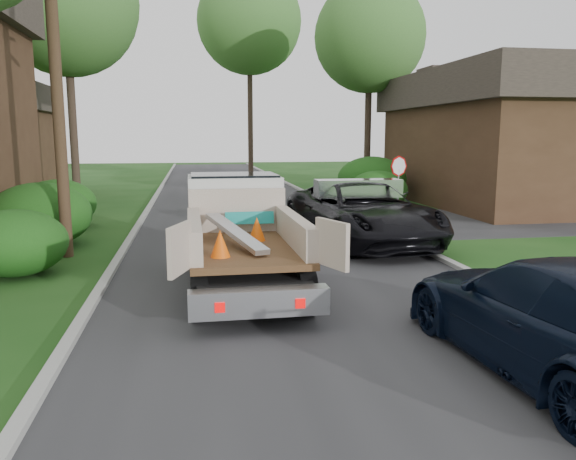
# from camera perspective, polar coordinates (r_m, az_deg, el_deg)

# --- Properties ---
(ground) EXTENTS (120.00, 120.00, 0.00)m
(ground) POSITION_cam_1_polar(r_m,az_deg,el_deg) (11.08, 2.02, -7.07)
(ground) COLOR #184212
(ground) RESTS_ON ground
(road) EXTENTS (8.00, 90.00, 0.02)m
(road) POSITION_cam_1_polar(r_m,az_deg,el_deg) (20.76, -3.56, 0.72)
(road) COLOR #28282B
(road) RESTS_ON ground
(side_street) EXTENTS (16.00, 7.00, 0.02)m
(side_street) POSITION_cam_1_polar(r_m,az_deg,el_deg) (24.23, 26.23, 1.02)
(side_street) COLOR #28282B
(side_street) RESTS_ON ground
(curb_left) EXTENTS (0.20, 90.00, 0.12)m
(curb_left) POSITION_cam_1_polar(r_m,az_deg,el_deg) (20.73, -14.91, 0.56)
(curb_left) COLOR #9E9E99
(curb_left) RESTS_ON ground
(curb_right) EXTENTS (0.20, 90.00, 0.12)m
(curb_right) POSITION_cam_1_polar(r_m,az_deg,el_deg) (21.56, 7.33, 1.14)
(curb_right) COLOR #9E9E99
(curb_right) RESTS_ON ground
(stop_sign) EXTENTS (0.71, 0.32, 2.48)m
(stop_sign) POSITION_cam_1_polar(r_m,az_deg,el_deg) (20.80, 11.15, 5.49)
(stop_sign) COLOR slate
(stop_sign) RESTS_ON ground
(utility_pole) EXTENTS (2.42, 1.25, 10.00)m
(utility_pole) POSITION_cam_1_polar(r_m,az_deg,el_deg) (15.87, -22.57, 16.08)
(utility_pole) COLOR #382619
(utility_pole) RESTS_ON ground
(house_right) EXTENTS (9.72, 12.96, 6.20)m
(house_right) POSITION_cam_1_polar(r_m,az_deg,el_deg) (28.73, 22.47, 8.77)
(house_right) COLOR #3C2618
(house_right) RESTS_ON ground
(hedge_left_a) EXTENTS (2.34, 2.34, 1.53)m
(hedge_left_a) POSITION_cam_1_polar(r_m,az_deg,el_deg) (14.20, -26.02, -1.19)
(hedge_left_a) COLOR #0D3C0F
(hedge_left_a) RESTS_ON ground
(hedge_left_b) EXTENTS (2.86, 2.86, 1.87)m
(hedge_left_b) POSITION_cam_1_polar(r_m,az_deg,el_deg) (17.59, -23.85, 1.41)
(hedge_left_b) COLOR #0D3C0F
(hedge_left_b) RESTS_ON ground
(hedge_left_c) EXTENTS (2.60, 2.60, 1.70)m
(hedge_left_c) POSITION_cam_1_polar(r_m,az_deg,el_deg) (21.05, -22.34, 2.47)
(hedge_left_c) COLOR #0D3C0F
(hedge_left_c) RESTS_ON ground
(hedge_right_a) EXTENTS (2.60, 2.60, 1.70)m
(hedge_right_a) POSITION_cam_1_polar(r_m,az_deg,el_deg) (24.83, 9.12, 4.02)
(hedge_right_a) COLOR #0D3C0F
(hedge_right_a) RESTS_ON ground
(hedge_right_b) EXTENTS (3.38, 3.38, 2.21)m
(hedge_right_b) POSITION_cam_1_polar(r_m,az_deg,el_deg) (27.86, 8.52, 5.14)
(hedge_right_b) COLOR #0D3C0F
(hedge_right_b) RESTS_ON ground
(tree_left_far) EXTENTS (6.40, 6.40, 12.20)m
(tree_left_far) POSITION_cam_1_polar(r_m,az_deg,el_deg) (28.52, -21.68, 20.61)
(tree_left_far) COLOR #2D2119
(tree_left_far) RESTS_ON ground
(tree_right_far) EXTENTS (6.00, 6.00, 11.50)m
(tree_right_far) POSITION_cam_1_polar(r_m,az_deg,el_deg) (32.34, 8.31, 18.84)
(tree_right_far) COLOR #2D2119
(tree_right_far) RESTS_ON ground
(tree_center_far) EXTENTS (7.20, 7.20, 14.60)m
(tree_center_far) POSITION_cam_1_polar(r_m,az_deg,el_deg) (41.36, -3.95, 20.35)
(tree_center_far) COLOR #2D2119
(tree_center_far) RESTS_ON ground
(flatbed_truck) EXTENTS (2.82, 6.03, 2.28)m
(flatbed_truck) POSITION_cam_1_polar(r_m,az_deg,el_deg) (12.53, -5.09, 0.63)
(flatbed_truck) COLOR black
(flatbed_truck) RESTS_ON ground
(black_pickup) EXTENTS (3.78, 6.91, 1.84)m
(black_pickup) POSITION_cam_1_polar(r_m,az_deg,el_deg) (16.85, 7.52, 1.76)
(black_pickup) COLOR black
(black_pickup) RESTS_ON ground
(navy_suv) EXTENTS (2.50, 5.64, 1.61)m
(navy_suv) POSITION_cam_1_polar(r_m,az_deg,el_deg) (8.35, 25.91, -7.86)
(navy_suv) COLOR black
(navy_suv) RESTS_ON ground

